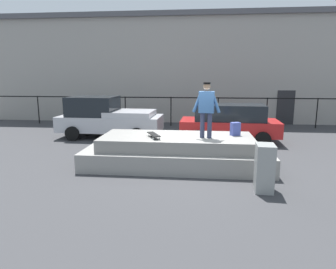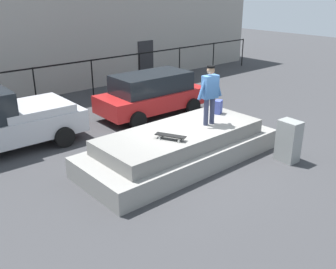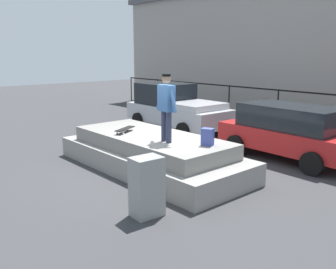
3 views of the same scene
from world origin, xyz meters
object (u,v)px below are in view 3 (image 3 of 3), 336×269
object	(u,v)px
utility_box	(147,187)
car_silver_pickup_near	(175,107)
skateboarder	(166,103)
car_red_hatchback_mid	(290,131)
backpack	(208,137)
skateboard	(125,129)

from	to	relation	value
utility_box	car_silver_pickup_near	bearing A→B (deg)	137.84
skateboarder	car_red_hatchback_mid	world-z (taller)	skateboarder
car_red_hatchback_mid	utility_box	distance (m)	5.76
car_red_hatchback_mid	backpack	bearing A→B (deg)	-92.36
skateboard	car_red_hatchback_mid	world-z (taller)	car_red_hatchback_mid
skateboarder	backpack	distance (m)	1.32
car_silver_pickup_near	car_red_hatchback_mid	distance (m)	5.60
car_silver_pickup_near	car_red_hatchback_mid	bearing A→B (deg)	-4.30
skateboarder	utility_box	size ratio (longest dim) A/B	1.41
backpack	utility_box	world-z (taller)	backpack
car_red_hatchback_mid	car_silver_pickup_near	bearing A→B (deg)	175.70
skateboarder	backpack	world-z (taller)	skateboarder
car_silver_pickup_near	car_red_hatchback_mid	size ratio (longest dim) A/B	1.12
car_silver_pickup_near	utility_box	size ratio (longest dim) A/B	3.98
utility_box	skateboarder	bearing A→B (deg)	133.16
car_silver_pickup_near	skateboard	bearing A→B (deg)	-57.54
skateboarder	utility_box	bearing A→B (deg)	-50.75
skateboard	car_red_hatchback_mid	distance (m)	4.93
car_silver_pickup_near	utility_box	world-z (taller)	car_silver_pickup_near
car_red_hatchback_mid	utility_box	size ratio (longest dim) A/B	3.54
backpack	skateboarder	bearing A→B (deg)	-176.54
backpack	car_silver_pickup_near	xyz separation A→B (m)	(-5.44, 3.90, -0.24)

